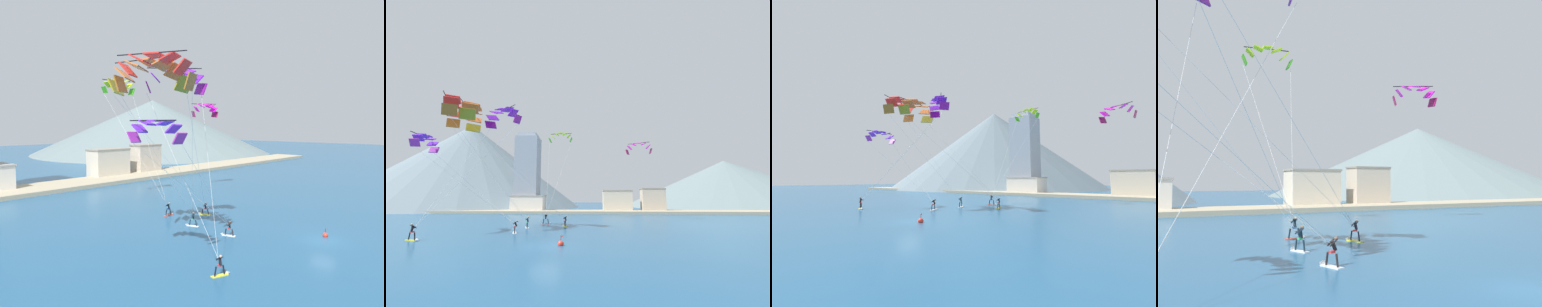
# 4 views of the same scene
# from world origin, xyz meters

# --- Properties ---
(ground_plane) EXTENTS (400.00, 400.00, 0.00)m
(ground_plane) POSITION_xyz_m (0.00, 0.00, 0.00)
(ground_plane) COLOR #23567F
(kitesurfer_near_lead) EXTENTS (1.78, 0.94, 1.84)m
(kitesurfer_near_lead) POSITION_xyz_m (-14.22, 2.28, 0.57)
(kitesurfer_near_lead) COLOR yellow
(kitesurfer_near_lead) RESTS_ON ground
(kitesurfer_near_trail) EXTENTS (0.93, 1.78, 1.73)m
(kitesurfer_near_trail) POSITION_xyz_m (-5.07, 13.77, 0.50)
(kitesurfer_near_trail) COLOR white
(kitesurfer_near_trail) RESTS_ON ground
(kitesurfer_mid_center) EXTENTS (0.88, 1.78, 1.64)m
(kitesurfer_mid_center) POSITION_xyz_m (-5.31, 8.36, 0.46)
(kitesurfer_mid_center) COLOR white
(kitesurfer_mid_center) RESTS_ON ground
(kitesurfer_far_left) EXTENTS (1.77, 0.63, 1.82)m
(kitesurfer_far_left) POSITION_xyz_m (-3.09, 19.43, 0.57)
(kitesurfer_far_left) COLOR #E54C33
(kitesurfer_far_left) RESTS_ON ground
(kitesurfer_far_right) EXTENTS (0.91, 1.78, 1.70)m
(kitesurfer_far_right) POSITION_xyz_m (0.23, 16.31, 0.48)
(kitesurfer_far_right) COLOR yellow
(kitesurfer_far_right) RESTS_ON ground
(parafoil_kite_near_lead) EXTENTS (8.43, 12.25, 16.52)m
(parafoil_kite_near_lead) POSITION_xyz_m (-9.06, 12.30, 16.68)
(parafoil_kite_near_lead) COLOR #87148E
(parafoil_kite_near_trail) EXTENTS (12.17, 8.08, 16.68)m
(parafoil_kite_near_trail) POSITION_xyz_m (-15.01, 9.04, 16.73)
(parafoil_kite_near_trail) COLOR #995B1E
(parafoil_kite_mid_center) EXTENTS (12.45, 5.50, 11.06)m
(parafoil_kite_mid_center) POSITION_xyz_m (-16.88, 6.84, 11.54)
(parafoil_kite_mid_center) COLOR purple
(parafoil_kite_far_left) EXTENTS (5.32, 12.26, 17.26)m
(parafoil_kite_far_left) POSITION_xyz_m (-2.29, 30.93, 17.68)
(parafoil_kite_far_left) COLOR #34A615
(parafoil_kite_far_right) EXTENTS (15.92, 8.61, 16.69)m
(parafoil_kite_far_right) POSITION_xyz_m (-13.33, 11.59, 16.69)
(parafoil_kite_far_right) COLOR olive
(parafoil_kite_distant_high_outer) EXTENTS (5.26, 2.66, 2.48)m
(parafoil_kite_distant_high_outer) POSITION_xyz_m (14.29, 27.91, 14.69)
(parafoil_kite_distant_high_outer) COLOR #90134A
(race_marker_buoy) EXTENTS (0.56, 0.56, 1.02)m
(race_marker_buoy) POSITION_xyz_m (1.37, 0.35, 0.16)
(race_marker_buoy) COLOR red
(race_marker_buoy) RESTS_ON ground
(shoreline_strip) EXTENTS (180.00, 10.00, 0.70)m
(shoreline_strip) POSITION_xyz_m (0.00, 50.10, 0.35)
(shoreline_strip) COLOR tan
(shoreline_strip) RESTS_ON ground
(shore_building_harbour_front) EXTENTS (10.09, 7.04, 5.01)m
(shore_building_harbour_front) POSITION_xyz_m (-14.47, 54.15, 2.52)
(shore_building_harbour_front) COLOR silver
(shore_building_harbour_front) RESTS_ON ground
(shore_building_promenade_mid) EXTENTS (8.91, 4.78, 6.53)m
(shore_building_promenade_mid) POSITION_xyz_m (12.40, 54.44, 3.27)
(shore_building_promenade_mid) COLOR beige
(shore_building_promenade_mid) RESTS_ON ground
(shore_building_quay_east) EXTENTS (7.03, 4.19, 7.07)m
(shore_building_quay_east) POSITION_xyz_m (22.93, 53.96, 3.55)
(shore_building_quay_east) COLOR beige
(shore_building_quay_east) RESTS_ON ground
(highrise_tower) EXTENTS (7.00, 7.00, 24.49)m
(highrise_tower) POSITION_xyz_m (-15.39, 55.37, 12.04)
(highrise_tower) COLOR #999EA8
(highrise_tower) RESTS_ON ground
(mountain_peak_west_ridge) EXTENTS (97.58, 97.58, 22.09)m
(mountain_peak_west_ridge) POSITION_xyz_m (69.89, 103.25, 11.05)
(mountain_peak_west_ridge) COLOR slate
(mountain_peak_west_ridge) RESTS_ON ground
(mountain_peak_central_summit) EXTENTS (104.58, 104.58, 39.11)m
(mountain_peak_central_summit) POSITION_xyz_m (-53.17, 95.01, 19.55)
(mountain_peak_central_summit) COLOR slate
(mountain_peak_central_summit) RESTS_ON ground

